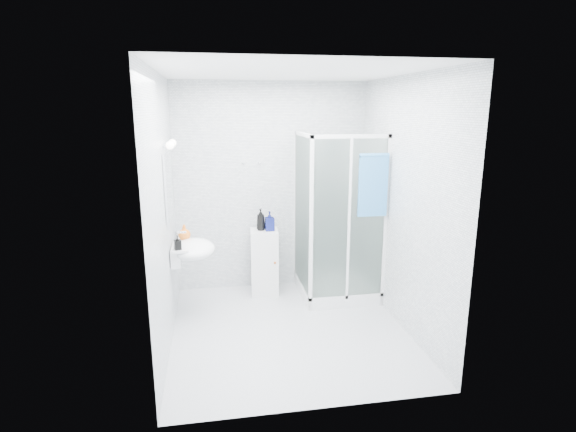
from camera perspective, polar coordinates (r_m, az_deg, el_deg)
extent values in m
cube|color=silver|center=(4.42, 0.13, 0.83)|extent=(2.40, 2.60, 2.60)
cube|color=silver|center=(4.87, 0.12, -14.23)|extent=(2.40, 2.60, 0.01)
cube|color=white|center=(4.33, 0.14, 17.83)|extent=(2.40, 2.60, 0.01)
cube|color=white|center=(5.75, 6.12, -9.18)|extent=(0.90, 0.90, 0.12)
cube|color=white|center=(5.22, 2.02, 10.29)|extent=(0.04, 0.90, 0.04)
cube|color=white|center=(4.91, 8.05, 9.97)|extent=(0.90, 0.04, 0.04)
cube|color=white|center=(4.96, 2.94, -1.38)|extent=(0.04, 0.04, 2.00)
cube|color=white|center=(5.35, 1.84, 0.19)|extent=(0.02, 0.82, 1.84)
cube|color=white|center=(5.05, 7.74, -0.75)|extent=(0.82, 0.02, 1.84)
cube|color=white|center=(5.06, 7.71, -0.72)|extent=(0.03, 0.04, 1.84)
cylinder|color=silver|center=(5.76, 5.38, 4.23)|extent=(0.02, 0.02, 1.00)
cylinder|color=silver|center=(5.68, 5.56, 8.87)|extent=(0.09, 0.05, 0.09)
cylinder|color=silver|center=(5.86, 5.71, 1.39)|extent=(0.12, 0.04, 0.12)
cylinder|color=silver|center=(4.98, 11.22, 7.59)|extent=(0.03, 0.05, 0.03)
cube|color=white|center=(4.96, -13.94, -4.78)|extent=(0.10, 0.40, 0.18)
ellipsoid|color=white|center=(4.93, -11.88, -4.16)|extent=(0.46, 0.56, 0.20)
cube|color=white|center=(4.92, -13.31, -3.65)|extent=(0.16, 0.50, 0.02)
cylinder|color=silver|center=(4.90, -14.06, -2.78)|extent=(0.04, 0.04, 0.16)
cylinder|color=silver|center=(4.88, -13.51, -2.03)|extent=(0.12, 0.02, 0.02)
cube|color=white|center=(4.79, -14.98, 3.77)|extent=(0.02, 0.60, 0.70)
cylinder|color=silver|center=(4.58, -15.28, 8.64)|extent=(0.05, 0.04, 0.04)
sphere|color=white|center=(4.57, -14.78, 8.67)|extent=(0.08, 0.08, 0.08)
cylinder|color=silver|center=(4.89, -14.94, 8.94)|extent=(0.05, 0.04, 0.04)
sphere|color=white|center=(4.89, -14.47, 8.96)|extent=(0.08, 0.08, 0.08)
cylinder|color=silver|center=(5.57, -5.70, 6.72)|extent=(0.02, 0.04, 0.02)
sphere|color=silver|center=(5.55, -5.68, 6.69)|extent=(0.03, 0.03, 0.03)
cylinder|color=silver|center=(5.59, -3.64, 6.78)|extent=(0.02, 0.04, 0.02)
sphere|color=silver|center=(5.57, -3.62, 6.75)|extent=(0.03, 0.03, 0.03)
cube|color=white|center=(5.65, -3.00, -5.82)|extent=(0.36, 0.36, 0.81)
cube|color=white|center=(5.49, -2.80, -6.37)|extent=(0.30, 0.03, 0.69)
sphere|color=#B75419|center=(5.48, -1.66, -5.97)|extent=(0.03, 0.03, 0.03)
cube|color=#337DC2|center=(5.00, 10.75, 3.74)|extent=(0.33, 0.04, 0.67)
cylinder|color=#337DC2|center=(4.96, 10.92, 7.56)|extent=(0.33, 0.05, 0.05)
imported|color=black|center=(5.51, -3.48, -0.44)|extent=(0.14, 0.14, 0.27)
imported|color=#0E1558|center=(5.49, -2.35, -0.64)|extent=(0.11, 0.11, 0.24)
imported|color=orange|center=(5.05, -13.03, -2.04)|extent=(0.14, 0.14, 0.17)
imported|color=black|center=(4.72, -13.85, -3.31)|extent=(0.08, 0.08, 0.15)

